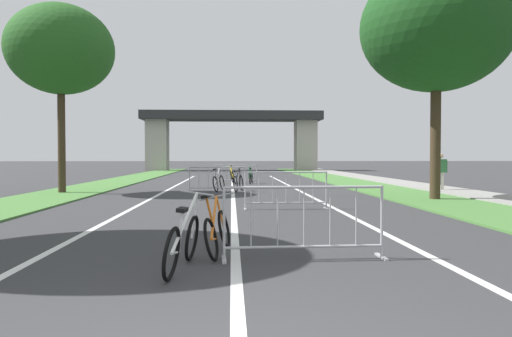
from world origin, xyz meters
TOP-DOWN VIEW (x-y plane):
  - grass_verge_left at (-6.57, 23.15)m, footprint 2.78×56.59m
  - grass_verge_right at (6.57, 23.15)m, footprint 2.78×56.59m
  - sidewalk_path_right at (9.04, 23.15)m, footprint 2.15×56.59m
  - lane_stripe_center at (0.00, 16.37)m, footprint 0.14×32.74m
  - lane_stripe_right_lane at (2.85, 16.37)m, footprint 0.14×32.74m
  - lane_stripe_left_lane at (-2.85, 16.37)m, footprint 0.14×32.74m
  - overpass_bridge at (0.00, 46.77)m, footprint 18.64×3.97m
  - tree_left_oak_near at (-6.76, 16.24)m, footprint 4.13×4.13m
  - tree_right_maple_mid at (6.75, 12.66)m, footprint 5.01×5.01m
  - crowd_barrier_nearest at (0.97, 3.86)m, footprint 2.35×0.52m
  - crowd_barrier_second at (1.46, 10.25)m, footprint 2.35×0.52m
  - crowd_barrier_third at (-0.63, 16.63)m, footprint 2.34×0.50m
  - crowd_barrier_fourth at (0.18, 23.01)m, footprint 2.36×0.58m
  - bicycle_green_0 at (0.98, 22.61)m, footprint 0.52×1.64m
  - bicycle_white_1 at (-0.68, 3.30)m, footprint 0.57×1.74m
  - bicycle_yellow_2 at (-0.02, 23.37)m, footprint 0.57×1.79m
  - bicycle_silver_3 at (-0.60, 17.19)m, footprint 0.56×1.74m
  - bicycle_black_4 at (0.23, 17.08)m, footprint 0.57×1.74m
  - bicycle_orange_5 at (-0.27, 4.28)m, footprint 0.54×1.60m
  - pedestrian_in_red_jacket at (8.76, 16.68)m, footprint 0.58×0.27m

SIDE VIEW (x-z plane):
  - lane_stripe_center at x=0.00m, z-range 0.00..0.01m
  - lane_stripe_right_lane at x=2.85m, z-range 0.00..0.01m
  - lane_stripe_left_lane at x=-2.85m, z-range 0.00..0.01m
  - grass_verge_left at x=-6.57m, z-range 0.00..0.05m
  - grass_verge_right at x=6.57m, z-range 0.00..0.05m
  - sidewalk_path_right at x=9.04m, z-range 0.00..0.08m
  - bicycle_orange_5 at x=-0.27m, z-range -0.11..0.81m
  - bicycle_white_1 at x=-0.68m, z-range -0.14..0.87m
  - bicycle_silver_3 at x=-0.60m, z-range -0.12..0.87m
  - bicycle_green_0 at x=0.98m, z-range -0.11..0.87m
  - bicycle_black_4 at x=0.23m, z-range -0.13..0.90m
  - bicycle_yellow_2 at x=-0.02m, z-range -0.11..0.88m
  - crowd_barrier_nearest at x=0.97m, z-range 0.00..1.05m
  - crowd_barrier_second at x=1.46m, z-range 0.00..1.05m
  - crowd_barrier_third at x=-0.63m, z-range 0.00..1.05m
  - crowd_barrier_fourth at x=0.18m, z-range 0.00..1.05m
  - pedestrian_in_red_jacket at x=8.76m, z-range 0.17..1.77m
  - overpass_bridge at x=0.00m, z-range 1.24..7.38m
  - tree_left_oak_near at x=-6.76m, z-range 1.94..9.37m
  - tree_right_maple_mid at x=6.75m, z-range 1.80..9.69m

